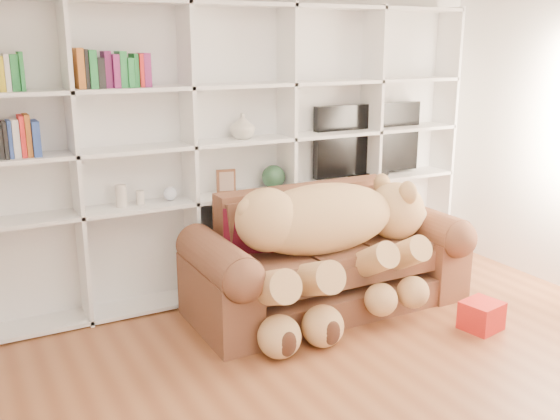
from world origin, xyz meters
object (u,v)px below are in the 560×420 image
teddy_bear (330,234)px  gift_box (481,315)px  sofa (325,264)px  tv (368,141)px

teddy_bear → gift_box: (0.88, -0.75, -0.56)m
sofa → gift_box: size_ratio=8.29×
sofa → gift_box: 1.25m
gift_box → tv: (0.08, 1.62, 1.09)m
gift_box → tv: 1.96m
gift_box → sofa: bearing=130.2°
teddy_bear → tv: bearing=40.5°
sofa → teddy_bear: teddy_bear is taller
sofa → tv: bearing=38.0°
tv → gift_box: bearing=-93.0°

